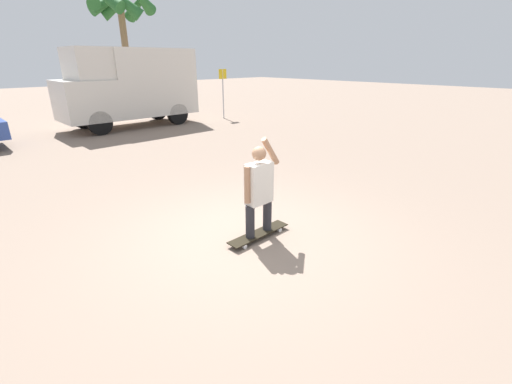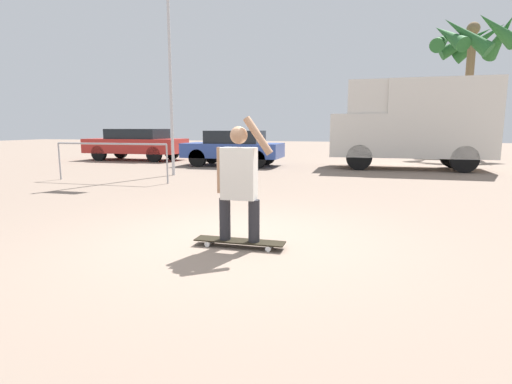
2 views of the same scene
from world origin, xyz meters
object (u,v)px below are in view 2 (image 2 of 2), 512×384
(parked_car_red, at_px, (136,143))
(flagpole, at_px, (172,60))
(skateboard, at_px, (239,241))
(parked_car_blue, at_px, (234,147))
(camper_van, at_px, (413,121))
(palm_tree_near_van, at_px, (471,42))
(person_skateboarder, at_px, (239,178))

(parked_car_red, xyz_separation_m, flagpole, (4.48, -5.08, 2.73))
(skateboard, xyz_separation_m, parked_car_blue, (-3.47, 10.38, 0.67))
(camper_van, bearing_deg, palm_tree_near_van, 66.14)
(skateboard, height_order, flagpole, flagpole)
(camper_van, distance_m, parked_car_blue, 6.71)
(parked_car_blue, bearing_deg, flagpole, -102.70)
(parked_car_red, bearing_deg, palm_tree_near_van, 23.13)
(person_skateboarder, xyz_separation_m, flagpole, (-4.27, 6.87, 2.64))
(parked_car_red, distance_m, palm_tree_near_van, 17.29)
(person_skateboarder, relative_size, parked_car_blue, 0.40)
(person_skateboarder, height_order, camper_van, camper_van)
(person_skateboarder, xyz_separation_m, parked_car_red, (-8.74, 11.95, -0.09))
(camper_van, height_order, parked_car_blue, camper_van)
(person_skateboarder, bearing_deg, palm_tree_near_van, 70.63)
(parked_car_red, bearing_deg, person_skateboarder, -53.81)
(skateboard, height_order, palm_tree_near_van, palm_tree_near_van)
(camper_van, height_order, palm_tree_near_van, palm_tree_near_van)
(skateboard, xyz_separation_m, flagpole, (-4.27, 6.87, 3.44))
(skateboard, distance_m, flagpole, 8.79)
(parked_car_red, height_order, palm_tree_near_van, palm_tree_near_van)
(skateboard, bearing_deg, parked_car_red, 126.19)
(person_skateboarder, distance_m, parked_car_red, 14.81)
(flagpole, bearing_deg, parked_car_blue, 77.30)
(person_skateboarder, bearing_deg, camper_van, 73.89)
(parked_car_blue, bearing_deg, person_skateboarder, -71.51)
(skateboard, relative_size, person_skateboarder, 0.75)
(palm_tree_near_van, bearing_deg, skateboard, -109.37)
(skateboard, height_order, camper_van, camper_van)
(parked_car_blue, xyz_separation_m, flagpole, (-0.79, -3.51, 2.77))
(camper_van, relative_size, flagpole, 0.88)
(camper_van, bearing_deg, person_skateboarder, -106.11)
(parked_car_blue, bearing_deg, palm_tree_near_van, 39.01)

